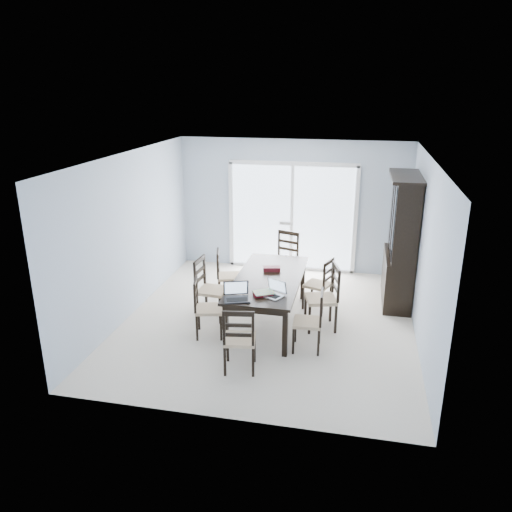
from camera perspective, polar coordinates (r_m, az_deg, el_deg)
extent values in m
plane|color=silver|center=(8.01, 1.41, -7.47)|extent=(5.00, 5.00, 0.00)
plane|color=white|center=(7.24, 1.58, 11.29)|extent=(5.00, 5.00, 0.00)
cube|color=#ABBACC|center=(9.90, 4.17, 5.70)|extent=(4.50, 0.02, 2.60)
cube|color=#ABBACC|center=(8.22, -14.14, 2.38)|extent=(0.02, 5.00, 2.60)
cube|color=#ABBACC|center=(7.47, 18.71, 0.27)|extent=(0.02, 5.00, 2.60)
cube|color=gray|center=(11.23, 4.73, 0.13)|extent=(4.50, 2.00, 0.10)
cube|color=#99999E|center=(12.01, 5.44, 4.35)|extent=(4.50, 0.06, 1.10)
cube|color=black|center=(7.71, 1.45, -2.61)|extent=(1.00, 2.20, 0.04)
cube|color=black|center=(7.74, 1.45, -3.02)|extent=(0.88, 2.08, 0.10)
cube|color=black|center=(7.07, -3.47, -8.17)|extent=(0.07, 0.07, 0.69)
cube|color=black|center=(6.91, 3.33, -8.84)|extent=(0.07, 0.07, 0.69)
cube|color=black|center=(8.84, -0.04, -2.39)|extent=(0.07, 0.07, 0.69)
cube|color=black|center=(8.72, 5.37, -2.80)|extent=(0.07, 0.07, 0.69)
cube|color=black|center=(8.91, 15.80, -2.43)|extent=(0.45, 1.30, 0.85)
cube|color=black|center=(8.59, 16.63, 4.25)|extent=(0.38, 1.30, 1.30)
cube|color=black|center=(8.45, 16.86, 8.69)|extent=(0.50, 1.38, 0.05)
cube|color=black|center=(8.17, 15.46, 3.62)|extent=(0.02, 0.36, 1.18)
cube|color=black|center=(8.57, 15.33, 4.34)|extent=(0.02, 0.36, 1.18)
cube|color=black|center=(8.98, 15.22, 5.00)|extent=(0.02, 0.36, 1.18)
cube|color=silver|center=(9.95, 4.12, 4.27)|extent=(2.40, 0.02, 2.10)
cube|color=white|center=(9.71, 4.26, 10.48)|extent=(2.52, 0.05, 0.08)
cube|color=white|center=(9.93, 4.11, 4.25)|extent=(0.06, 0.05, 2.10)
cube|color=white|center=(10.24, 3.98, -1.30)|extent=(2.52, 0.05, 0.05)
cube|color=black|center=(7.72, -6.54, -7.01)|extent=(0.04, 0.04, 0.40)
cube|color=black|center=(7.41, -6.76, -8.21)|extent=(0.04, 0.04, 0.40)
cube|color=black|center=(7.70, -3.91, -7.01)|extent=(0.04, 0.04, 0.40)
cube|color=black|center=(7.38, -4.01, -8.21)|extent=(0.04, 0.04, 0.40)
cube|color=tan|center=(7.45, -5.36, -6.07)|extent=(0.47, 0.47, 0.05)
cube|color=black|center=(8.32, -5.70, -4.85)|extent=(0.04, 0.04, 0.44)
cube|color=black|center=(8.00, -6.73, -5.92)|extent=(0.04, 0.04, 0.44)
cube|color=black|center=(8.19, -3.17, -5.18)|extent=(0.04, 0.04, 0.44)
cube|color=black|center=(7.86, -4.11, -6.28)|extent=(0.04, 0.04, 0.44)
cube|color=tan|center=(7.99, -4.98, -3.95)|extent=(0.46, 0.46, 0.05)
cube|color=black|center=(8.92, -4.18, -3.28)|extent=(0.04, 0.04, 0.40)
cube|color=black|center=(8.59, -4.23, -4.16)|extent=(0.04, 0.04, 0.40)
cube|color=black|center=(8.91, -1.93, -3.25)|extent=(0.04, 0.04, 0.40)
cube|color=black|center=(8.59, -1.90, -4.13)|extent=(0.04, 0.04, 0.40)
cube|color=tan|center=(8.67, -3.09, -2.35)|extent=(0.47, 0.47, 0.05)
cube|color=black|center=(7.03, 7.15, -9.85)|extent=(0.03, 0.03, 0.39)
cube|color=black|center=(7.33, 7.27, -8.55)|extent=(0.03, 0.03, 0.39)
cube|color=black|center=(7.04, 4.28, -9.68)|extent=(0.03, 0.03, 0.39)
cube|color=black|center=(7.35, 4.53, -8.39)|extent=(0.03, 0.03, 0.39)
cube|color=tan|center=(7.08, 5.87, -7.54)|extent=(0.40, 0.40, 0.05)
cube|color=black|center=(7.65, 9.09, -7.18)|extent=(0.05, 0.05, 0.45)
cube|color=black|center=(8.00, 8.50, -5.93)|extent=(0.05, 0.05, 0.45)
cube|color=black|center=(7.58, 6.12, -7.30)|extent=(0.05, 0.05, 0.45)
cube|color=black|center=(7.93, 5.66, -6.03)|extent=(0.05, 0.05, 0.45)
cube|color=tan|center=(7.68, 7.42, -4.90)|extent=(0.54, 0.54, 0.05)
cube|color=black|center=(8.25, 7.57, -5.31)|extent=(0.04, 0.04, 0.39)
cube|color=black|center=(8.54, 8.52, -4.48)|extent=(0.04, 0.04, 0.39)
cube|color=black|center=(8.38, 5.41, -4.83)|extent=(0.04, 0.04, 0.39)
cube|color=black|center=(8.67, 6.42, -4.03)|extent=(0.04, 0.04, 0.39)
cube|color=tan|center=(8.38, 7.04, -3.29)|extent=(0.49, 0.49, 0.05)
cube|color=black|center=(6.55, -3.58, -11.96)|extent=(0.04, 0.04, 0.41)
cube|color=black|center=(6.52, -0.33, -12.06)|extent=(0.04, 0.04, 0.41)
cube|color=black|center=(6.86, -3.25, -10.40)|extent=(0.04, 0.04, 0.41)
cube|color=black|center=(6.83, -0.17, -10.49)|extent=(0.04, 0.04, 0.41)
cube|color=tan|center=(6.58, -1.85, -9.49)|extent=(0.46, 0.46, 0.05)
cube|color=black|center=(9.41, 4.69, -1.91)|extent=(0.05, 0.05, 0.44)
cube|color=black|center=(9.57, 2.57, -1.49)|extent=(0.05, 0.05, 0.44)
cube|color=black|center=(9.08, 3.60, -2.67)|extent=(0.05, 0.05, 0.44)
cube|color=black|center=(9.25, 1.43, -2.22)|extent=(0.05, 0.05, 0.44)
cube|color=tan|center=(9.24, 3.10, -0.63)|extent=(0.55, 0.55, 0.05)
cube|color=black|center=(6.91, -2.20, -5.02)|extent=(0.41, 0.35, 0.02)
cube|color=silver|center=(6.86, -2.21, -4.09)|extent=(0.31, 0.14, 0.19)
cube|color=#BABABC|center=(7.04, 1.76, -4.54)|extent=(0.39, 0.35, 0.02)
cube|color=silver|center=(7.00, 1.77, -3.71)|extent=(0.27, 0.16, 0.17)
cube|color=maroon|center=(7.08, 0.80, -4.33)|extent=(0.32, 0.28, 0.03)
cube|color=gold|center=(7.07, 0.88, -4.16)|extent=(0.35, 0.33, 0.01)
cube|color=black|center=(6.82, -1.07, -5.36)|extent=(0.11, 0.08, 0.01)
cube|color=#4C0F1C|center=(7.97, 1.81, -1.47)|extent=(0.29, 0.19, 0.07)
cube|color=maroon|center=(11.10, 0.51, 2.73)|extent=(2.03, 1.85, 0.92)
cube|color=gray|center=(10.97, 0.51, 5.20)|extent=(2.08, 1.90, 0.06)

